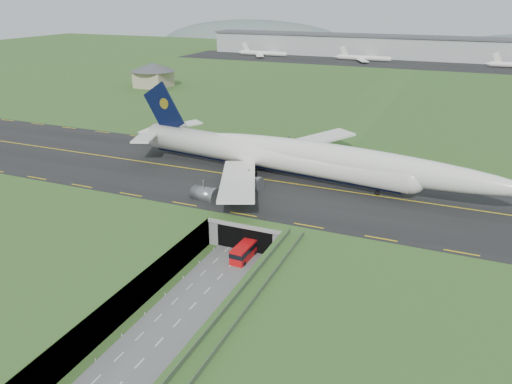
% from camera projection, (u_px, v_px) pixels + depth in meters
% --- Properties ---
extents(ground, '(900.00, 900.00, 0.00)m').
position_uv_depth(ground, '(227.00, 270.00, 93.89)').
color(ground, '#2F5823').
rests_on(ground, ground).
extents(airfield_deck, '(800.00, 800.00, 6.00)m').
position_uv_depth(airfield_deck, '(227.00, 256.00, 92.78)').
color(airfield_deck, gray).
rests_on(airfield_deck, ground).
extents(trench_road, '(12.00, 75.00, 0.20)m').
position_uv_depth(trench_road, '(208.00, 290.00, 87.43)').
color(trench_road, slate).
rests_on(trench_road, ground).
extents(taxiway, '(800.00, 44.00, 0.18)m').
position_uv_depth(taxiway, '(287.00, 183.00, 119.87)').
color(taxiway, black).
rests_on(taxiway, airfield_deck).
extents(tunnel_portal, '(17.00, 22.30, 6.00)m').
position_uv_depth(tunnel_portal, '(261.00, 220.00, 106.96)').
color(tunnel_portal, gray).
rests_on(tunnel_portal, ground).
extents(guideway, '(3.00, 53.00, 7.05)m').
position_uv_depth(guideway, '(237.00, 316.00, 71.58)').
color(guideway, '#A8A8A3').
rests_on(guideway, ground).
extents(jumbo_jet, '(102.18, 63.96, 21.31)m').
position_uv_depth(jumbo_jet, '(293.00, 157.00, 120.15)').
color(jumbo_jet, white).
rests_on(jumbo_jet, ground).
extents(shuttle_tram, '(3.09, 7.47, 3.01)m').
position_uv_depth(shuttle_tram, '(244.00, 252.00, 97.10)').
color(shuttle_tram, red).
rests_on(shuttle_tram, ground).
extents(service_building, '(21.77, 21.77, 11.70)m').
position_uv_depth(service_building, '(153.00, 73.00, 241.42)').
color(service_building, tan).
rests_on(service_building, ground).
extents(cargo_terminal, '(320.00, 67.00, 15.60)m').
position_uv_depth(cargo_terminal, '(416.00, 48.00, 344.98)').
color(cargo_terminal, '#B2B2B2').
rests_on(cargo_terminal, ground).
extents(distant_hills, '(700.00, 91.00, 60.00)m').
position_uv_depth(distant_hills, '(507.00, 58.00, 439.91)').
color(distant_hills, '#51615E').
rests_on(distant_hills, ground).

